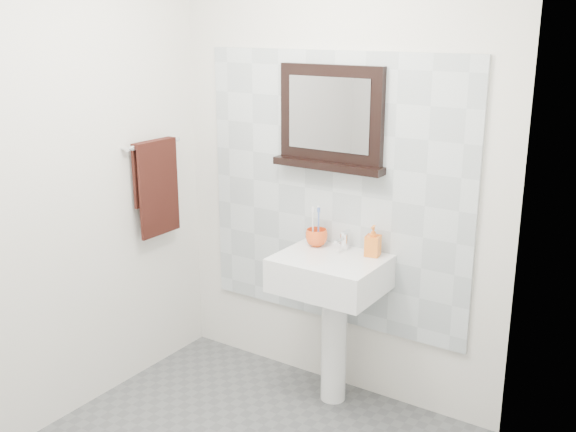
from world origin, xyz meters
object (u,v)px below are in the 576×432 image
Objects in this scene: framed_mirror at (331,120)px; pedestal_sink at (331,289)px; toothbrush_cup at (317,237)px; soap_dispenser at (373,241)px; hand_towel at (156,180)px.

pedestal_sink is at bearing -56.26° from framed_mirror.
soap_dispenser reaches higher than toothbrush_cup.
hand_towel reaches higher than pedestal_sink.
soap_dispenser is (0.17, 0.13, 0.27)m from pedestal_sink.
toothbrush_cup is 0.73× the size of soap_dispenser.
toothbrush_cup is at bearing 145.48° from pedestal_sink.
toothbrush_cup is at bearing -112.60° from framed_mirror.
framed_mirror is at bearing 160.10° from soap_dispenser.
soap_dispenser is at bearing 14.10° from hand_towel.
framed_mirror is (0.03, 0.08, 0.63)m from toothbrush_cup.
toothbrush_cup is (-0.16, 0.11, 0.23)m from pedestal_sink.
hand_towel reaches higher than toothbrush_cup.
pedestal_sink is 0.34m from soap_dispenser.
toothbrush_cup is at bearing 17.70° from hand_towel.
pedestal_sink reaches higher than toothbrush_cup.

